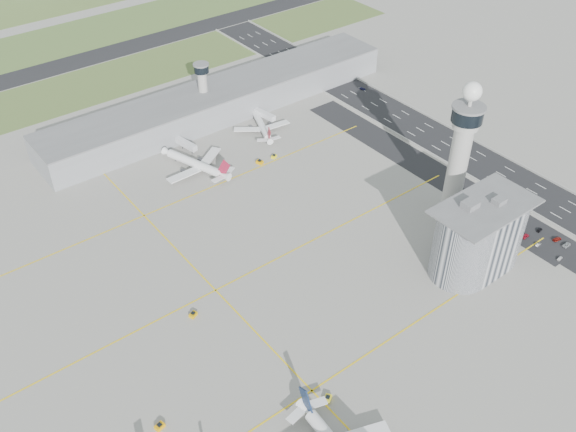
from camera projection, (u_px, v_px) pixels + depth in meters
ground at (342, 289)px, 253.46m from camera, size 1000.00×1000.00×0.00m
grass_strip_0 at (68, 92)px, 383.50m from camera, size 480.00×50.00×0.08m
grass_strip_1 at (24, 51)px, 430.04m from camera, size 480.00×60.00×0.08m
runway at (45, 71)px, 406.44m from camera, size 480.00×22.00×0.10m
highway at (521, 186)px, 308.47m from camera, size 28.00×500.00×0.10m
barrier_left at (503, 195)px, 301.43m from camera, size 0.60×500.00×1.20m
barrier_right at (539, 174)px, 314.83m from camera, size 0.60×500.00×1.20m
landside_road at (506, 215)px, 290.31m from camera, size 18.00×260.00×0.08m
parking_lot at (525, 230)px, 281.90m from camera, size 20.00×44.00×0.10m
taxiway_line_h_0 at (312, 391)px, 215.70m from camera, size 260.00×0.60×0.01m
taxiway_line_h_1 at (216, 290)px, 252.93m from camera, size 260.00×0.60×0.01m
taxiway_line_h_2 at (144, 216)px, 290.17m from camera, size 260.00×0.60×0.01m
taxiway_line_v at (216, 290)px, 252.93m from camera, size 0.60×260.00×0.01m
control_tower at (462, 146)px, 271.12m from camera, size 14.00×14.00×64.50m
secondary_tower at (203, 86)px, 349.23m from camera, size 8.60×8.60×31.90m
admin_building at (479, 236)px, 255.19m from camera, size 42.00×24.00×33.50m
terminal_pier at (222, 100)px, 359.55m from camera, size 210.00×32.00×15.80m
airplane_far_a at (194, 159)px, 315.64m from camera, size 48.94×53.17×12.27m
airplane_far_b at (261, 121)px, 346.29m from camera, size 42.56×45.69×10.31m
jet_bridge_far_0 at (178, 142)px, 334.57m from camera, size 5.39×14.31×5.70m
jet_bridge_far_1 at (256, 113)px, 358.50m from camera, size 5.39×14.31×5.70m
tug_0 at (160, 426)px, 204.08m from camera, size 3.46×2.74×1.78m
tug_2 at (328, 398)px, 212.27m from camera, size 3.78×3.48×1.81m
tug_3 at (193, 314)px, 241.76m from camera, size 3.55×3.02×1.75m
tug_4 at (260, 162)px, 322.98m from camera, size 3.28×3.94×1.96m
tug_5 at (274, 156)px, 327.27m from camera, size 3.42×2.96×1.67m
car_lot_0 at (560, 258)px, 266.91m from camera, size 3.33×1.60×1.10m
car_lot_1 at (538, 244)px, 273.78m from camera, size 3.40×1.43×1.09m
car_lot_2 at (525, 236)px, 278.11m from camera, size 4.25×2.08×1.16m
car_lot_3 at (512, 230)px, 281.38m from camera, size 4.06×2.21×1.12m
car_lot_4 at (497, 222)px, 285.76m from camera, size 3.92×1.88×1.29m
car_lot_5 at (490, 217)px, 288.44m from camera, size 3.74×1.41×1.22m
car_lot_6 at (567, 245)px, 273.47m from camera, size 4.48×2.11×1.24m
car_lot_7 at (557, 239)px, 276.45m from camera, size 4.58×2.42×1.26m
car_lot_8 at (540, 230)px, 281.38m from camera, size 3.67×1.87×1.20m
car_lot_9 at (524, 220)px, 287.06m from camera, size 3.41×1.30×1.11m
car_lot_10 at (515, 217)px, 288.61m from camera, size 4.69×2.38×1.27m
car_lot_11 at (499, 204)px, 296.02m from camera, size 4.32×1.99×1.22m
car_hw_1 at (458, 150)px, 332.51m from camera, size 1.71×3.49×1.10m
car_hw_2 at (363, 89)px, 386.01m from camera, size 2.42×4.18×1.09m
car_hw_4 at (282, 60)px, 417.44m from camera, size 1.51×3.37×1.12m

